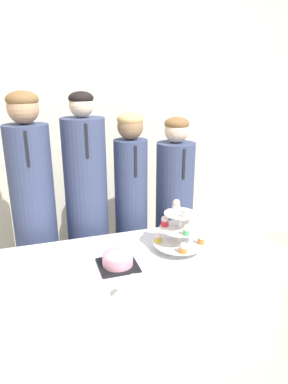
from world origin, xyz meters
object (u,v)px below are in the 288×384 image
at_px(round_cake, 118,259).
at_px(student_2, 131,214).
at_px(student_3, 174,215).
at_px(student_0, 35,219).
at_px(cupcake_stand, 179,230).
at_px(cake_knife, 125,281).
at_px(student_1, 88,215).

height_order(round_cake, student_2, student_2).
bearing_deg(student_3, student_0, 180.00).
distance_m(student_0, student_2, 0.69).
xyz_separation_m(cupcake_stand, student_0, (-0.82, 0.59, -0.06)).
bearing_deg(student_2, cake_knife, -108.29).
bearing_deg(round_cake, cupcake_stand, 10.08).
bearing_deg(round_cake, student_3, 46.94).
distance_m(round_cake, student_3, 0.91).
bearing_deg(student_0, student_3, -0.00).
distance_m(student_1, student_2, 0.33).
xyz_separation_m(round_cake, student_2, (0.27, 0.66, -0.03)).
relative_size(student_1, student_2, 1.09).
bearing_deg(cupcake_stand, student_0, 144.17).
xyz_separation_m(student_0, student_3, (1.04, -0.00, -0.10)).
bearing_deg(student_1, student_0, 180.00).
relative_size(cake_knife, student_2, 0.14).
distance_m(cake_knife, student_1, 0.83).
height_order(round_cake, cupcake_stand, cupcake_stand).
height_order(student_0, student_3, student_0).
bearing_deg(student_2, cupcake_stand, -77.66).
height_order(cake_knife, cupcake_stand, cupcake_stand).
bearing_deg(cake_knife, student_3, 9.82).
bearing_deg(round_cake, cake_knife, -90.85).
distance_m(cupcake_stand, student_3, 0.65).
bearing_deg(student_2, round_cake, -112.15).
distance_m(cupcake_stand, student_0, 1.01).
relative_size(student_0, student_1, 1.01).
relative_size(cupcake_stand, student_0, 0.19).
bearing_deg(cupcake_stand, round_cake, -169.92).
height_order(round_cake, student_0, student_0).
relative_size(student_2, student_3, 1.03).
height_order(student_1, student_3, student_1).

